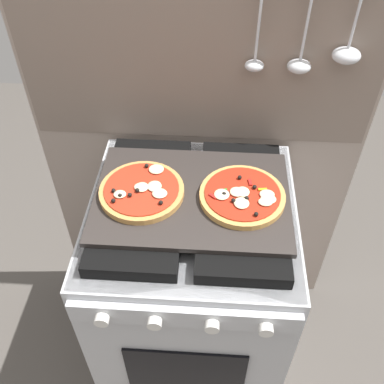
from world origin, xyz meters
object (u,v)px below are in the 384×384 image
object	(u,v)px
pizza_left	(142,191)
pizza_right	(243,196)
stove	(192,288)
baking_tray	(192,197)

from	to	relation	value
pizza_left	pizza_right	size ratio (longest dim) A/B	1.00
stove	baking_tray	world-z (taller)	baking_tray
pizza_left	pizza_right	xyz separation A→B (m)	(0.28, -0.00, 0.00)
pizza_left	pizza_right	distance (m)	0.28
baking_tray	pizza_right	size ratio (longest dim) A/B	2.30
stove	pizza_left	world-z (taller)	pizza_left
baking_tray	pizza_left	world-z (taller)	pizza_left
pizza_right	stove	bearing A→B (deg)	177.67
stove	pizza_left	bearing A→B (deg)	-178.61
stove	baking_tray	xyz separation A→B (m)	(0.00, 0.00, 0.46)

